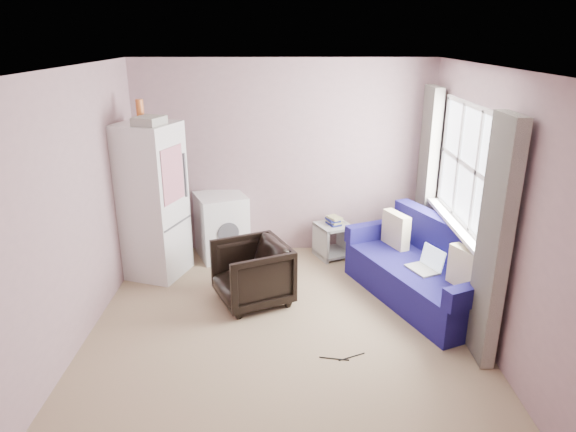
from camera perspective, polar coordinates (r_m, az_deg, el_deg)
name	(u,v)px	position (r m, az deg, el deg)	size (l,w,h in m)	color
room	(285,212)	(4.63, -0.33, 0.48)	(3.84, 4.24, 2.54)	#9B8466
armchair	(252,270)	(5.55, -4.03, -6.03)	(0.72, 0.68, 0.74)	black
fridge	(152,201)	(6.19, -14.84, 1.67)	(0.80, 0.80, 2.08)	silver
washing_machine	(222,224)	(6.70, -7.39, -0.93)	(0.77, 0.77, 0.83)	silver
side_table	(333,238)	(6.71, 5.04, -2.43)	(0.53, 0.53, 0.55)	#949693
sofa	(426,272)	(5.84, 15.08, -6.04)	(1.54, 2.08, 0.85)	navy
window_dressing	(454,203)	(5.62, 17.99, 1.41)	(0.17, 2.62, 2.18)	white
floor_cables	(343,358)	(4.84, 6.12, -15.38)	(0.42, 0.12, 0.01)	black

